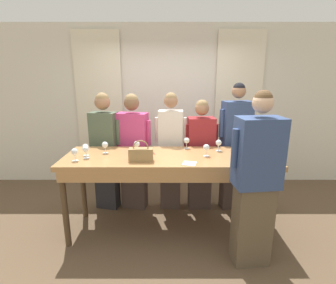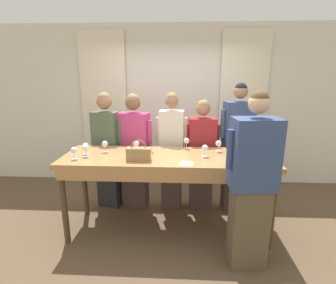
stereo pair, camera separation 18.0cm
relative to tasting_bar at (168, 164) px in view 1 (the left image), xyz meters
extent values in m
plane|color=brown|center=(0.00, 0.02, -0.92)|extent=(18.00, 18.00, 0.00)
cube|color=silver|center=(0.00, 1.69, 0.48)|extent=(12.00, 0.06, 2.80)
cube|color=#EFE5C6|center=(-1.22, 1.62, 0.43)|extent=(0.80, 0.03, 2.69)
cube|color=#EFE5C6|center=(1.22, 1.62, 0.43)|extent=(0.80, 0.03, 2.69)
cube|color=#B27F4C|center=(0.00, 0.02, 0.07)|extent=(2.55, 0.81, 0.06)
cube|color=#B27F4C|center=(0.00, -0.37, -0.02)|extent=(2.44, 0.03, 0.12)
cylinder|color=#4C3823|center=(-1.20, -0.31, -0.44)|extent=(0.07, 0.07, 0.95)
cylinder|color=#4C3823|center=(1.20, -0.31, -0.44)|extent=(0.07, 0.07, 0.95)
cylinder|color=#4C3823|center=(-1.20, 0.35, -0.44)|extent=(0.07, 0.07, 0.95)
cylinder|color=#4C3823|center=(1.20, 0.35, -0.44)|extent=(0.07, 0.07, 0.95)
cylinder|color=black|center=(0.95, 0.35, 0.19)|extent=(0.08, 0.08, 0.19)
cone|color=black|center=(0.95, 0.35, 0.31)|extent=(0.08, 0.08, 0.04)
cylinder|color=black|center=(0.95, 0.35, 0.37)|extent=(0.03, 0.03, 0.07)
cylinder|color=beige|center=(0.95, 0.35, 0.18)|extent=(0.08, 0.08, 0.08)
cube|color=#997A4C|center=(-0.32, -0.18, 0.17)|extent=(0.27, 0.11, 0.15)
torus|color=#997A4C|center=(-0.32, -0.18, 0.26)|extent=(0.18, 0.01, 0.18)
cylinder|color=white|center=(-0.41, 0.16, 0.10)|extent=(0.07, 0.07, 0.00)
cylinder|color=white|center=(-0.41, 0.16, 0.14)|extent=(0.01, 0.01, 0.07)
sphere|color=white|center=(-0.41, 0.16, 0.21)|extent=(0.08, 0.08, 0.08)
cylinder|color=white|center=(-0.80, 0.13, 0.10)|extent=(0.07, 0.07, 0.00)
cylinder|color=white|center=(-0.80, 0.13, 0.14)|extent=(0.01, 0.01, 0.07)
sphere|color=white|center=(-0.80, 0.13, 0.21)|extent=(0.08, 0.08, 0.08)
sphere|color=maroon|center=(-0.80, 0.13, 0.20)|extent=(0.05, 0.05, 0.05)
cylinder|color=white|center=(-1.01, 0.03, 0.10)|extent=(0.07, 0.07, 0.00)
cylinder|color=white|center=(-1.01, 0.03, 0.14)|extent=(0.01, 0.01, 0.07)
sphere|color=white|center=(-1.01, 0.03, 0.21)|extent=(0.08, 0.08, 0.08)
cylinder|color=white|center=(-1.08, -0.17, 0.10)|extent=(0.07, 0.07, 0.00)
cylinder|color=white|center=(-1.08, -0.17, 0.14)|extent=(0.01, 0.01, 0.07)
sphere|color=white|center=(-1.08, -0.17, 0.21)|extent=(0.08, 0.08, 0.08)
cylinder|color=white|center=(0.23, 0.33, 0.10)|extent=(0.07, 0.07, 0.00)
cylinder|color=white|center=(0.23, 0.33, 0.14)|extent=(0.01, 0.01, 0.07)
sphere|color=white|center=(0.23, 0.33, 0.21)|extent=(0.08, 0.08, 0.08)
sphere|color=maroon|center=(0.23, 0.33, 0.20)|extent=(0.05, 0.05, 0.05)
cylinder|color=white|center=(-0.98, -0.07, 0.10)|extent=(0.07, 0.07, 0.00)
cylinder|color=white|center=(-0.98, -0.07, 0.14)|extent=(0.01, 0.01, 0.07)
sphere|color=white|center=(-0.98, -0.07, 0.21)|extent=(0.08, 0.08, 0.08)
cylinder|color=white|center=(0.45, 0.01, 0.10)|extent=(0.07, 0.07, 0.00)
cylinder|color=white|center=(0.45, 0.01, 0.14)|extent=(0.01, 0.01, 0.07)
sphere|color=white|center=(0.45, 0.01, 0.21)|extent=(0.08, 0.08, 0.08)
sphere|color=maroon|center=(0.45, 0.01, 0.20)|extent=(0.05, 0.05, 0.05)
cylinder|color=white|center=(0.64, 0.22, 0.10)|extent=(0.07, 0.07, 0.00)
cylinder|color=white|center=(0.64, 0.22, 0.14)|extent=(0.01, 0.01, 0.07)
sphere|color=white|center=(0.64, 0.22, 0.21)|extent=(0.08, 0.08, 0.08)
cube|color=white|center=(0.22, -0.27, 0.10)|extent=(0.18, 0.18, 0.00)
cylinder|color=maroon|center=(-0.20, 0.12, 0.10)|extent=(0.05, 0.13, 0.01)
cube|color=#28282D|center=(-0.92, 0.63, -0.51)|extent=(0.35, 0.26, 0.81)
cube|color=#4C5B47|center=(-0.92, 0.63, 0.22)|extent=(0.42, 0.30, 0.64)
sphere|color=#9E7051|center=(-0.92, 0.63, 0.68)|extent=(0.22, 0.22, 0.22)
sphere|color=#93754C|center=(-0.92, 0.63, 0.72)|extent=(0.19, 0.19, 0.19)
cylinder|color=#4C5B47|center=(-0.72, 0.58, 0.27)|extent=(0.08, 0.08, 0.35)
cylinder|color=#4C5B47|center=(-1.13, 0.68, 0.27)|extent=(0.08, 0.08, 0.35)
cube|color=#473833|center=(-0.52, 0.63, -0.51)|extent=(0.40, 0.25, 0.81)
cube|color=#C63D7A|center=(-0.52, 0.63, 0.21)|extent=(0.47, 0.30, 0.64)
sphere|color=brown|center=(-0.52, 0.63, 0.67)|extent=(0.21, 0.21, 0.21)
sphere|color=#93754C|center=(-0.52, 0.63, 0.71)|extent=(0.19, 0.19, 0.19)
cylinder|color=#C63D7A|center=(-0.29, 0.58, 0.26)|extent=(0.08, 0.08, 0.35)
cylinder|color=#C63D7A|center=(-0.75, 0.68, 0.26)|extent=(0.08, 0.08, 0.35)
cube|color=#473833|center=(0.02, 0.63, -0.50)|extent=(0.30, 0.19, 0.83)
cube|color=silver|center=(0.02, 0.63, 0.24)|extent=(0.36, 0.23, 0.65)
sphere|color=#9E7051|center=(0.02, 0.63, 0.70)|extent=(0.19, 0.19, 0.19)
sphere|color=#93754C|center=(0.02, 0.63, 0.73)|extent=(0.17, 0.17, 0.17)
cylinder|color=silver|center=(0.22, 0.62, 0.29)|extent=(0.07, 0.07, 0.36)
cylinder|color=silver|center=(-0.17, 0.64, 0.29)|extent=(0.07, 0.07, 0.36)
cube|color=#473833|center=(0.46, 0.63, -0.53)|extent=(0.33, 0.23, 0.77)
cube|color=maroon|center=(0.46, 0.63, 0.16)|extent=(0.39, 0.27, 0.61)
sphere|color=#9E7051|center=(0.46, 0.63, 0.59)|extent=(0.20, 0.20, 0.20)
sphere|color=#93754C|center=(0.46, 0.63, 0.63)|extent=(0.17, 0.17, 0.17)
cylinder|color=maroon|center=(0.67, 0.64, 0.20)|extent=(0.07, 0.07, 0.33)
cylinder|color=maroon|center=(0.25, 0.62, 0.20)|extent=(0.07, 0.07, 0.33)
cube|color=#473833|center=(0.96, 0.63, -0.47)|extent=(0.37, 0.25, 0.90)
cube|color=#334775|center=(0.96, 0.63, 0.34)|extent=(0.44, 0.29, 0.71)
sphere|color=#9E7051|center=(0.96, 0.63, 0.83)|extent=(0.19, 0.19, 0.19)
sphere|color=black|center=(0.96, 0.63, 0.86)|extent=(0.17, 0.17, 0.17)
cylinder|color=#334775|center=(1.18, 0.67, 0.39)|extent=(0.08, 0.08, 0.39)
cylinder|color=#334775|center=(0.74, 0.59, 0.39)|extent=(0.08, 0.08, 0.39)
cube|color=brown|center=(0.87, -0.57, -0.47)|extent=(0.40, 0.28, 0.88)
cube|color=#334775|center=(0.87, -0.57, 0.32)|extent=(0.47, 0.33, 0.70)
sphere|color=#DBAD89|center=(0.87, -0.57, 0.80)|extent=(0.20, 0.20, 0.20)
sphere|color=brown|center=(0.87, -0.57, 0.84)|extent=(0.17, 0.17, 0.17)
cylinder|color=#334775|center=(0.63, -0.60, 0.37)|extent=(0.08, 0.08, 0.38)
cylinder|color=#334775|center=(1.11, -0.55, 0.37)|extent=(0.08, 0.08, 0.38)
camera|label=1|loc=(-0.01, -3.01, 1.07)|focal=28.00mm
camera|label=2|loc=(0.17, -3.01, 1.07)|focal=28.00mm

